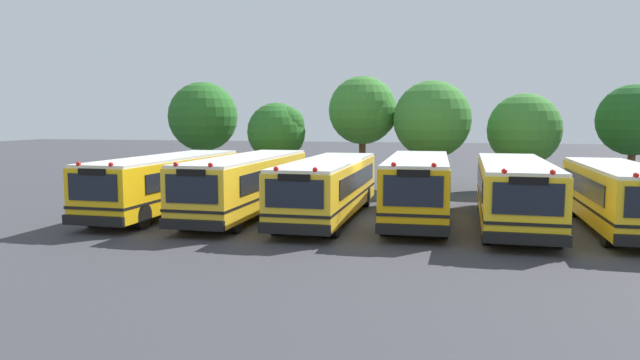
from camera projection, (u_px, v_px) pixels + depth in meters
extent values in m
plane|color=#38383D|center=(374.00, 219.00, 23.96)|extent=(160.00, 160.00, 0.00)
cube|color=yellow|center=(167.00, 182.00, 25.74)|extent=(2.62, 10.73, 2.05)
cube|color=white|center=(167.00, 158.00, 25.62)|extent=(2.56, 10.52, 0.12)
cube|color=black|center=(93.00, 221.00, 20.60)|extent=(2.48, 0.20, 0.36)
cube|color=black|center=(93.00, 187.00, 20.52)|extent=(1.99, 0.10, 0.98)
cube|color=black|center=(195.00, 174.00, 25.70)|extent=(0.19, 8.34, 0.74)
cube|color=black|center=(146.00, 173.00, 26.29)|extent=(0.19, 8.34, 0.74)
cube|color=black|center=(168.00, 191.00, 25.78)|extent=(2.64, 10.84, 0.10)
sphere|color=red|center=(111.00, 165.00, 20.44)|extent=(0.18, 0.18, 0.18)
sphere|color=red|center=(78.00, 164.00, 20.76)|extent=(0.18, 0.18, 0.18)
cube|color=black|center=(92.00, 172.00, 20.45)|extent=(1.09, 0.10, 0.24)
cylinder|color=black|center=(142.00, 216.00, 21.76)|extent=(0.30, 1.00, 1.00)
cylinder|color=black|center=(93.00, 214.00, 22.28)|extent=(0.30, 1.00, 1.00)
cylinder|color=black|center=(222.00, 192.00, 29.00)|extent=(0.30, 1.00, 1.00)
cylinder|color=black|center=(183.00, 191.00, 29.51)|extent=(0.30, 1.00, 1.00)
cube|color=yellow|center=(247.00, 183.00, 25.00)|extent=(2.47, 10.80, 2.09)
cube|color=white|center=(247.00, 158.00, 24.88)|extent=(2.42, 10.59, 0.12)
cube|color=black|center=(192.00, 225.00, 19.81)|extent=(2.42, 0.18, 0.36)
cube|color=black|center=(191.00, 189.00, 19.73)|extent=(1.94, 0.08, 1.01)
cube|color=black|center=(276.00, 175.00, 24.98)|extent=(0.12, 8.41, 0.75)
cube|color=black|center=(224.00, 174.00, 25.54)|extent=(0.12, 8.41, 0.75)
cube|color=black|center=(247.00, 192.00, 25.05)|extent=(2.50, 10.91, 0.10)
sphere|color=red|center=(211.00, 165.00, 19.65)|extent=(0.18, 0.18, 0.18)
sphere|color=red|center=(176.00, 164.00, 19.96)|extent=(0.18, 0.18, 0.18)
cube|color=black|center=(191.00, 173.00, 19.66)|extent=(1.07, 0.09, 0.24)
cylinder|color=black|center=(236.00, 220.00, 21.00)|extent=(0.29, 1.00, 1.00)
cylinder|color=black|center=(184.00, 217.00, 21.48)|extent=(0.29, 1.00, 1.00)
cylinder|color=black|center=(293.00, 194.00, 28.33)|extent=(0.29, 1.00, 1.00)
cylinder|color=black|center=(253.00, 192.00, 28.81)|extent=(0.29, 1.00, 1.00)
cube|color=yellow|center=(328.00, 186.00, 24.14)|extent=(2.51, 10.55, 2.00)
cube|color=white|center=(328.00, 161.00, 24.03)|extent=(2.46, 10.34, 0.12)
cube|color=black|center=(294.00, 229.00, 19.06)|extent=(2.51, 0.17, 0.36)
cube|color=black|center=(294.00, 194.00, 18.98)|extent=(2.01, 0.07, 0.96)
cube|color=black|center=(359.00, 179.00, 24.11)|extent=(0.08, 8.22, 0.72)
cube|color=black|center=(302.00, 177.00, 24.68)|extent=(0.08, 8.22, 0.72)
cube|color=black|center=(328.00, 196.00, 24.18)|extent=(2.54, 10.65, 0.10)
sphere|color=red|center=(315.00, 170.00, 18.91)|extent=(0.18, 0.18, 0.18)
sphere|color=red|center=(276.00, 169.00, 19.21)|extent=(0.18, 0.18, 0.18)
cube|color=black|center=(294.00, 178.00, 18.91)|extent=(1.11, 0.09, 0.24)
cylinder|color=black|center=(335.00, 224.00, 20.24)|extent=(0.29, 1.00, 1.00)
cylinder|color=black|center=(276.00, 221.00, 20.73)|extent=(0.29, 1.00, 1.00)
cylinder|color=black|center=(366.00, 196.00, 27.34)|extent=(0.29, 1.00, 1.00)
cylinder|color=black|center=(322.00, 195.00, 27.83)|extent=(0.29, 1.00, 1.00)
cube|color=#EAA80C|center=(418.00, 186.00, 23.50)|extent=(2.61, 9.50, 2.16)
cube|color=white|center=(418.00, 159.00, 23.38)|extent=(2.56, 9.31, 0.12)
cube|color=black|center=(412.00, 230.00, 18.92)|extent=(2.45, 0.22, 0.36)
cube|color=black|center=(413.00, 191.00, 18.84)|extent=(1.96, 0.10, 1.04)
cube|color=black|center=(448.00, 178.00, 23.51)|extent=(0.21, 7.37, 0.78)
cube|color=black|center=(389.00, 177.00, 24.00)|extent=(0.21, 7.37, 0.78)
cube|color=black|center=(418.00, 197.00, 23.55)|extent=(2.64, 9.60, 0.10)
sphere|color=red|center=(434.00, 165.00, 18.78)|extent=(0.18, 0.18, 0.18)
sphere|color=red|center=(394.00, 165.00, 19.04)|extent=(0.18, 0.18, 0.18)
cube|color=black|center=(413.00, 173.00, 18.76)|extent=(1.08, 0.10, 0.24)
cylinder|color=black|center=(444.00, 224.00, 20.15)|extent=(0.30, 1.01, 1.00)
cylinder|color=black|center=(384.00, 222.00, 20.57)|extent=(0.30, 1.01, 1.00)
cylinder|color=black|center=(443.00, 200.00, 26.24)|extent=(0.30, 1.01, 1.00)
cylinder|color=black|center=(397.00, 198.00, 26.66)|extent=(0.30, 1.01, 1.00)
cube|color=yellow|center=(514.00, 190.00, 22.55)|extent=(2.80, 10.65, 2.07)
cube|color=white|center=(515.00, 163.00, 22.44)|extent=(2.75, 10.43, 0.12)
cube|color=black|center=(526.00, 239.00, 17.48)|extent=(2.59, 0.22, 0.36)
cube|color=black|center=(528.00, 199.00, 17.40)|extent=(2.08, 0.11, 0.99)
cube|color=black|center=(548.00, 182.00, 22.49)|extent=(0.25, 8.26, 0.74)
cube|color=black|center=(480.00, 180.00, 23.12)|extent=(0.25, 8.26, 0.74)
cube|color=black|center=(513.00, 201.00, 22.60)|extent=(2.83, 10.75, 0.10)
sphere|color=red|center=(553.00, 172.00, 17.30)|extent=(0.18, 0.18, 0.18)
sphere|color=red|center=(504.00, 171.00, 17.64)|extent=(0.18, 0.18, 0.18)
cube|color=black|center=(529.00, 181.00, 17.33)|extent=(1.14, 0.11, 0.24)
cylinder|color=black|center=(559.00, 233.00, 18.62)|extent=(0.30, 1.01, 1.00)
cylinder|color=black|center=(486.00, 229.00, 19.17)|extent=(0.30, 1.01, 1.00)
cylinder|color=black|center=(533.00, 201.00, 25.73)|extent=(0.30, 1.01, 1.00)
cylinder|color=black|center=(481.00, 199.00, 26.29)|extent=(0.30, 1.01, 1.00)
cube|color=yellow|center=(618.00, 195.00, 21.54)|extent=(2.53, 9.33, 1.98)
cube|color=white|center=(620.00, 167.00, 21.43)|extent=(2.48, 9.15, 0.12)
cube|color=black|center=(582.00, 185.00, 22.09)|extent=(0.13, 7.26, 0.71)
cube|color=black|center=(617.00, 205.00, 21.59)|extent=(2.56, 9.43, 0.10)
sphere|color=red|center=(636.00, 175.00, 17.23)|extent=(0.18, 0.18, 0.18)
cylinder|color=black|center=(608.00, 232.00, 18.74)|extent=(0.29, 1.00, 1.00)
cylinder|color=black|center=(627.00, 207.00, 24.14)|extent=(0.29, 1.00, 1.00)
cylinder|color=black|center=(572.00, 205.00, 24.64)|extent=(0.29, 1.00, 1.00)
cylinder|color=#4C3823|center=(204.00, 163.00, 37.34)|extent=(0.33, 0.33, 2.66)
sphere|color=#286623|center=(203.00, 117.00, 37.02)|extent=(4.46, 4.46, 4.46)
sphere|color=#286623|center=(200.00, 113.00, 36.70)|extent=(3.49, 3.49, 3.49)
cylinder|color=#4C3823|center=(277.00, 171.00, 34.76)|extent=(0.35, 0.35, 2.09)
sphere|color=#286623|center=(276.00, 132.00, 34.51)|extent=(3.51, 3.51, 3.51)
sphere|color=#286623|center=(286.00, 124.00, 34.24)|extent=(2.22, 2.22, 2.22)
cylinder|color=#4C3823|center=(362.00, 161.00, 35.87)|extent=(0.42, 0.42, 3.14)
sphere|color=#387A2D|center=(363.00, 110.00, 35.54)|extent=(4.22, 4.22, 4.22)
sphere|color=#387A2D|center=(374.00, 114.00, 35.04)|extent=(2.88, 2.88, 2.88)
cylinder|color=#4C3823|center=(431.00, 169.00, 33.75)|extent=(0.42, 0.42, 2.45)
sphere|color=#387A2D|center=(432.00, 119.00, 33.44)|extent=(4.54, 4.54, 4.54)
sphere|color=#387A2D|center=(427.00, 117.00, 33.38)|extent=(3.43, 3.43, 3.43)
cylinder|color=#4C3823|center=(523.00, 174.00, 33.15)|extent=(0.47, 0.47, 2.00)
sphere|color=#387A2D|center=(524.00, 130.00, 32.88)|extent=(4.17, 4.17, 4.17)
sphere|color=#387A2D|center=(526.00, 134.00, 32.95)|extent=(2.70, 2.70, 2.70)
cylinder|color=#4C3823|center=(631.00, 171.00, 31.43)|extent=(0.40, 0.40, 2.67)
sphere|color=#1E561E|center=(634.00, 120.00, 31.14)|extent=(3.88, 3.88, 3.88)
sphere|color=#1E561E|center=(633.00, 111.00, 30.96)|extent=(2.81, 2.81, 2.81)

